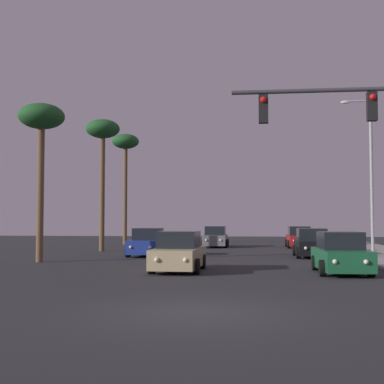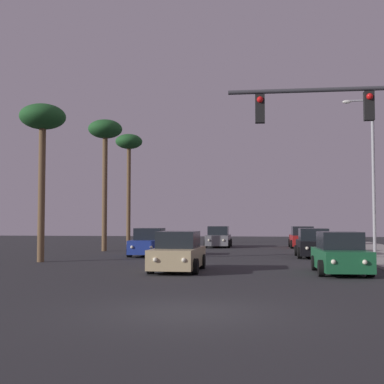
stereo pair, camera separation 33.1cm
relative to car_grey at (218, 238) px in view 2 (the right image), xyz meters
name	(u,v)px [view 2 (the right image)]	position (x,y,z in m)	size (l,w,h in m)	color
ground_plane	(187,312)	(1.66, -30.68, -0.76)	(120.00, 120.00, 0.00)	#28282B
car_grey	(218,238)	(0.00, 0.00, 0.00)	(2.04, 4.31, 1.68)	slate
car_red	(302,238)	(6.66, -0.10, 0.00)	(2.04, 4.32, 1.68)	maroon
car_blue	(149,243)	(-3.34, -11.23, 0.00)	(2.04, 4.32, 1.68)	navy
car_green	(340,255)	(6.57, -20.92, 0.00)	(2.04, 4.34, 1.68)	#195933
car_tan	(178,253)	(-0.11, -20.73, 0.00)	(2.04, 4.34, 1.68)	tan
car_black	(314,244)	(6.45, -11.26, 0.00)	(2.04, 4.31, 1.68)	black
traffic_light_mast	(384,137)	(7.16, -26.33, 3.94)	(6.78, 0.36, 6.50)	#38383D
street_lamp	(371,168)	(9.59, -12.14, 4.36)	(1.74, 0.24, 9.00)	#99999E
palm_tree_far	(129,148)	(-8.29, 3.32, 7.84)	(2.40, 2.40, 9.89)	brown
palm_tree_mid	(105,137)	(-7.51, -6.68, 7.32)	(2.40, 2.40, 9.30)	brown
palm_tree_near	(43,125)	(-7.92, -16.68, 6.39)	(2.40, 2.40, 8.25)	brown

